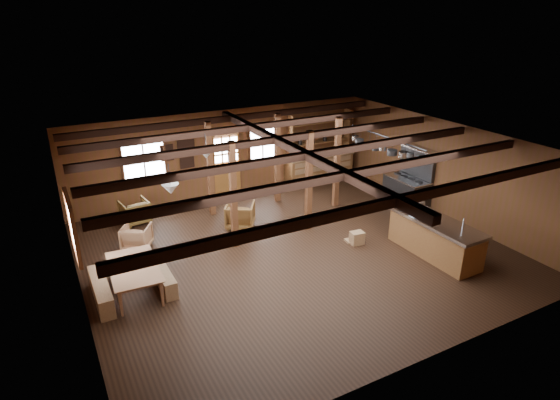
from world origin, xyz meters
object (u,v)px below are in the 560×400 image
(commercial_range, at_px, (408,186))
(armchair_c, at_px, (137,237))
(armchair_a, at_px, (135,212))
(dining_table, at_px, (137,279))
(armchair_b, at_px, (240,215))
(kitchen_island, at_px, (435,237))

(commercial_range, xyz_separation_m, armchair_c, (-8.11, 1.05, -0.29))
(armchair_a, bearing_deg, commercial_range, 154.25)
(dining_table, bearing_deg, armchair_a, -8.29)
(commercial_range, bearing_deg, armchair_b, 169.76)
(kitchen_island, distance_m, commercial_range, 3.25)
(kitchen_island, bearing_deg, commercial_range, 58.23)
(dining_table, relative_size, armchair_c, 2.58)
(dining_table, relative_size, armchair_b, 2.26)
(dining_table, height_order, armchair_b, armchair_b)
(commercial_range, distance_m, armchair_a, 8.26)
(armchair_b, bearing_deg, commercial_range, -158.29)
(armchair_b, bearing_deg, dining_table, 62.44)
(armchair_a, xyz_separation_m, armchair_c, (-0.29, -1.57, -0.03))
(kitchen_island, bearing_deg, armchair_a, 137.61)
(commercial_range, bearing_deg, armchair_c, 172.63)
(dining_table, bearing_deg, kitchen_island, -101.65)
(kitchen_island, relative_size, dining_table, 1.42)
(armchair_a, height_order, armchair_b, armchair_b)
(commercial_range, bearing_deg, armchair_a, 161.46)
(commercial_range, distance_m, dining_table, 8.61)
(armchair_a, distance_m, armchair_b, 3.05)
(armchair_b, bearing_deg, armchair_a, -1.28)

